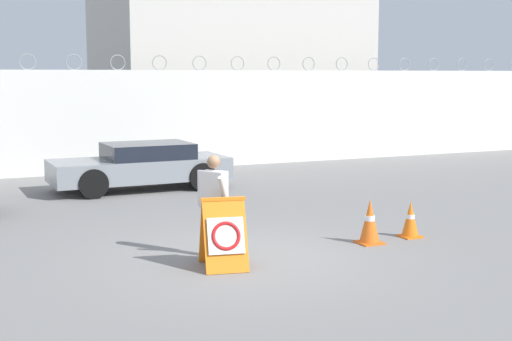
% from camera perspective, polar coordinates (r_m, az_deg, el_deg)
% --- Properties ---
extents(ground_plane, '(90.00, 90.00, 0.00)m').
position_cam_1_polar(ground_plane, '(11.58, -0.77, -7.05)').
color(ground_plane, gray).
extents(perimeter_wall, '(36.00, 0.30, 3.54)m').
position_cam_1_polar(perimeter_wall, '(21.93, -12.55, 3.86)').
color(perimeter_wall, silver).
rests_on(perimeter_wall, ground_plane).
extents(building_block, '(9.55, 7.16, 6.33)m').
position_cam_1_polar(building_block, '(28.65, -2.42, 8.12)').
color(building_block, beige).
rests_on(building_block, ground_plane).
extents(barricade_sign, '(0.80, 0.92, 1.10)m').
position_cam_1_polar(barricade_sign, '(10.92, -2.59, -5.04)').
color(barricade_sign, orange).
rests_on(barricade_sign, ground_plane).
extents(security_guard, '(0.45, 0.65, 1.67)m').
position_cam_1_polar(security_guard, '(11.51, -3.40, -2.48)').
color(security_guard, black).
rests_on(security_guard, ground_plane).
extents(traffic_cone_near, '(0.36, 0.36, 0.66)m').
position_cam_1_polar(traffic_cone_near, '(13.30, 12.24, -3.86)').
color(traffic_cone_near, orange).
rests_on(traffic_cone_near, ground_plane).
extents(traffic_cone_mid, '(0.42, 0.42, 0.79)m').
position_cam_1_polar(traffic_cone_mid, '(12.66, 9.09, -4.06)').
color(traffic_cone_mid, orange).
rests_on(traffic_cone_mid, ground_plane).
extents(parked_car_rear_sedan, '(4.51, 1.97, 1.20)m').
position_cam_1_polar(parked_car_rear_sedan, '(18.55, -9.16, 0.39)').
color(parked_car_rear_sedan, black).
rests_on(parked_car_rear_sedan, ground_plane).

